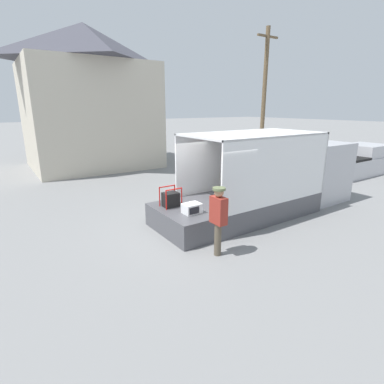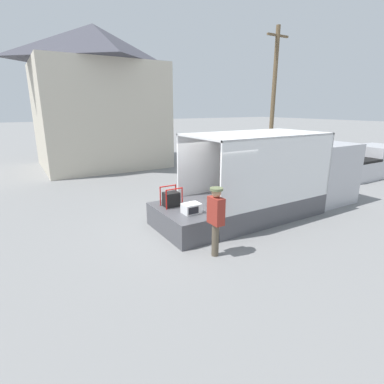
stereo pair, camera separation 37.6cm
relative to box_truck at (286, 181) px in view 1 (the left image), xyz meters
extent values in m
plane|color=gray|center=(-4.12, 0.00, -0.95)|extent=(160.00, 160.00, 0.00)
cube|color=#B2B2B7|center=(1.58, 0.00, 0.20)|extent=(2.19, 2.23, 2.30)
cube|color=#4C4C51|center=(-1.82, 0.00, -0.59)|extent=(4.61, 2.42, 0.71)
cube|color=white|center=(-1.82, 1.18, 0.81)|extent=(4.61, 0.06, 2.10)
cube|color=white|center=(-1.82, -1.18, 0.81)|extent=(4.61, 0.06, 2.10)
cube|color=white|center=(0.45, 0.00, 0.81)|extent=(0.06, 2.42, 2.10)
cube|color=white|center=(-1.82, 0.00, 1.83)|extent=(4.61, 2.42, 0.06)
cylinder|color=yellow|center=(-1.69, 0.56, -0.08)|extent=(0.26, 0.26, 0.32)
cube|color=olive|center=(-1.16, -0.30, -0.10)|extent=(0.44, 0.32, 0.28)
cube|color=#2D7F33|center=(-1.15, -0.77, -0.09)|extent=(0.44, 0.32, 0.31)
cube|color=#4C4C51|center=(-4.70, 0.00, -0.59)|extent=(1.16, 2.30, 0.71)
cube|color=white|center=(-4.56, -0.42, -0.10)|extent=(0.50, 0.39, 0.29)
cube|color=black|center=(-4.61, -0.62, -0.10)|extent=(0.32, 0.01, 0.20)
cube|color=black|center=(-4.76, 0.43, -0.02)|extent=(0.45, 0.36, 0.44)
cylinder|color=slate|center=(-4.57, 0.43, 0.00)|extent=(0.17, 0.20, 0.20)
cylinder|color=red|center=(-5.02, 0.23, 0.06)|extent=(0.04, 0.04, 0.61)
cylinder|color=red|center=(-4.49, 0.23, 0.06)|extent=(0.04, 0.04, 0.61)
cylinder|color=red|center=(-5.02, 0.64, 0.06)|extent=(0.04, 0.04, 0.61)
cylinder|color=red|center=(-4.49, 0.64, 0.06)|extent=(0.04, 0.04, 0.61)
cylinder|color=red|center=(-4.76, 0.23, 0.35)|extent=(0.53, 0.04, 0.04)
cylinder|color=red|center=(-4.76, 0.64, 0.35)|extent=(0.53, 0.04, 0.04)
cylinder|color=brown|center=(-4.66, -1.75, -0.52)|extent=(0.18, 0.18, 0.86)
cube|color=maroon|center=(-4.66, -1.75, 0.25)|extent=(0.24, 0.44, 0.68)
sphere|color=tan|center=(-4.66, -1.75, 0.71)|extent=(0.24, 0.24, 0.24)
cylinder|color=#606B47|center=(-4.66, -1.75, 0.80)|extent=(0.32, 0.32, 0.06)
cube|color=#B7B7BC|center=(7.93, 1.48, -0.47)|extent=(5.26, 2.04, 0.95)
cube|color=#B7B7BC|center=(8.56, 1.48, 0.33)|extent=(2.32, 1.88, 0.65)
cube|color=black|center=(6.35, 1.48, 0.06)|extent=(2.11, 1.96, 0.12)
cube|color=beige|center=(-3.66, 12.13, 2.12)|extent=(7.08, 6.25, 6.13)
pyramid|color=#42424C|center=(-3.66, 12.13, 6.25)|extent=(7.43, 6.57, 2.15)
cylinder|color=brown|center=(6.84, 7.80, 3.36)|extent=(0.28, 0.28, 8.61)
cube|color=brown|center=(6.84, 7.80, 7.06)|extent=(1.80, 0.14, 0.12)
camera|label=1|loc=(-9.04, -7.11, 2.68)|focal=28.00mm
camera|label=2|loc=(-8.72, -7.31, 2.68)|focal=28.00mm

